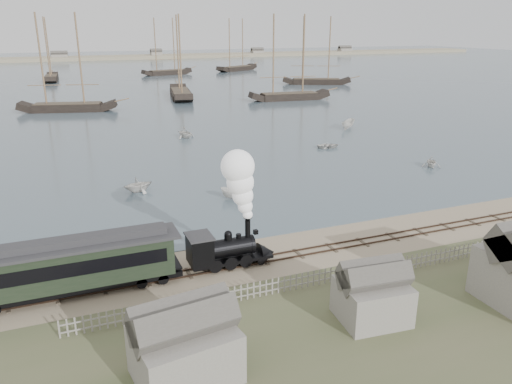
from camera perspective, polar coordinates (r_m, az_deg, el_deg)
name	(u,v)px	position (r m, az deg, el deg)	size (l,w,h in m)	color
ground	(266,248)	(41.15, 1.15, -6.42)	(600.00, 600.00, 0.00)	tan
harbor_water	(93,73)	(205.58, -18.13, 12.82)	(600.00, 336.00, 0.06)	#41515D
rail_track	(276,258)	(39.48, 2.29, -7.50)	(120.00, 1.80, 0.16)	#3A291F
picket_fence_west	(216,306)	(33.38, -4.60, -12.88)	(19.00, 0.10, 1.20)	gray
picket_fence_east	(452,261)	(41.91, 21.47, -7.32)	(15.00, 0.10, 1.20)	gray
shed_left	(186,377)	(27.89, -7.97, -20.19)	(5.00, 4.00, 4.10)	gray
shed_mid	(371,319)	(32.81, 12.96, -13.95)	(4.00, 3.50, 3.60)	gray
far_spit	(80,60)	(285.23, -19.44, 14.04)	(500.00, 20.00, 1.80)	tan
locomotive	(239,216)	(36.86, -1.95, -2.79)	(6.87, 2.57, 8.57)	black
passenger_coach	(68,265)	(35.68, -20.68, -7.79)	(14.80, 2.86, 3.60)	black
beached_dinghy	(61,276)	(38.56, -21.38, -8.90)	(4.17, 2.98, 0.86)	silver
rowboat_1	(138,184)	(55.77, -13.34, 0.87)	(3.24, 2.80, 1.71)	silver
rowboat_2	(234,194)	(51.85, -2.50, -0.26)	(3.16, 1.19, 1.22)	silver
rowboat_3	(328,146)	(75.03, 8.27, 5.28)	(3.30, 2.36, 0.68)	silver
rowboat_4	(431,162)	(67.72, 19.41, 3.29)	(2.71, 2.34, 1.43)	silver
rowboat_5	(348,124)	(89.67, 10.48, 7.63)	(4.14, 1.56, 1.60)	silver
rowboat_7	(185,133)	(81.60, -8.10, 6.74)	(3.32, 2.87, 1.75)	silver
schooner_2	(63,63)	(112.70, -21.23, 13.62)	(19.82, 4.57, 20.00)	black
schooner_3	(179,56)	(128.18, -8.79, 15.07)	(22.17, 5.12, 20.00)	black
schooner_4	(290,57)	(122.66, 3.92, 15.09)	(19.72, 4.55, 20.00)	black
schooner_5	(318,51)	(157.29, 7.05, 15.75)	(20.57, 4.75, 20.00)	black
schooner_7	(48,49)	(178.79, -22.71, 14.83)	(18.57, 4.29, 20.00)	black
schooner_8	(166,46)	(189.55, -10.30, 16.05)	(18.54, 4.28, 20.00)	black
schooner_9	(237,45)	(204.39, -2.21, 16.48)	(20.42, 4.71, 20.00)	black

